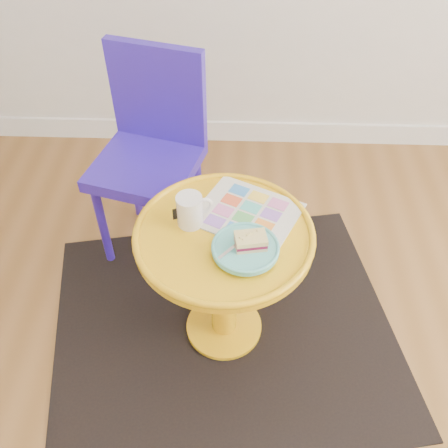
{
  "coord_description": "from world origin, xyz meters",
  "views": [
    {
      "loc": [
        -0.29,
        -0.35,
        1.69
      ],
      "look_at": [
        -0.33,
        0.74,
        0.59
      ],
      "focal_mm": 40.0,
      "sensor_mm": 36.0,
      "label": 1
    }
  ],
  "objects_px": {
    "side_table": "(224,264)",
    "chair": "(151,145)",
    "mug": "(190,209)",
    "plate": "(245,249)",
    "newspaper": "(247,213)"
  },
  "relations": [
    {
      "from": "chair",
      "to": "newspaper",
      "type": "bearing_deg",
      "value": -32.82
    },
    {
      "from": "side_table",
      "to": "chair",
      "type": "bearing_deg",
      "value": 120.83
    },
    {
      "from": "side_table",
      "to": "mug",
      "type": "distance_m",
      "value": 0.24
    },
    {
      "from": "mug",
      "to": "plate",
      "type": "distance_m",
      "value": 0.22
    },
    {
      "from": "chair",
      "to": "newspaper",
      "type": "distance_m",
      "value": 0.57
    },
    {
      "from": "mug",
      "to": "plate",
      "type": "xyz_separation_m",
      "value": [
        0.17,
        -0.12,
        -0.04
      ]
    },
    {
      "from": "side_table",
      "to": "plate",
      "type": "height_order",
      "value": "plate"
    },
    {
      "from": "plate",
      "to": "newspaper",
      "type": "bearing_deg",
      "value": 88.29
    },
    {
      "from": "mug",
      "to": "newspaper",
      "type": "bearing_deg",
      "value": -7.26
    },
    {
      "from": "side_table",
      "to": "mug",
      "type": "xyz_separation_m",
      "value": [
        -0.11,
        0.04,
        0.21
      ]
    },
    {
      "from": "mug",
      "to": "plate",
      "type": "relative_size",
      "value": 0.57
    },
    {
      "from": "chair",
      "to": "mug",
      "type": "bearing_deg",
      "value": -51.64
    },
    {
      "from": "side_table",
      "to": "chair",
      "type": "height_order",
      "value": "chair"
    },
    {
      "from": "side_table",
      "to": "plate",
      "type": "relative_size",
      "value": 2.81
    },
    {
      "from": "side_table",
      "to": "plate",
      "type": "distance_m",
      "value": 0.2
    }
  ]
}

